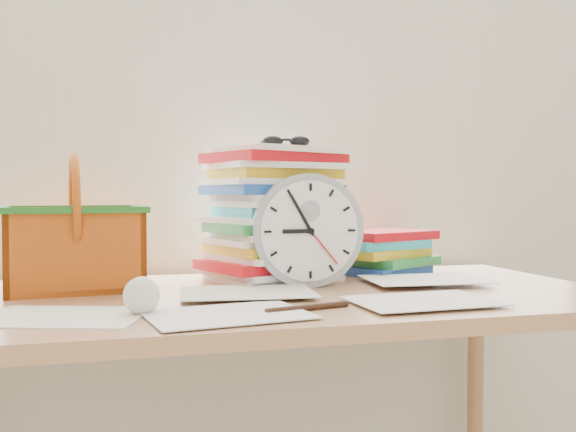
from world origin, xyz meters
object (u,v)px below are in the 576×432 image
object	(u,v)px
desk	(277,329)
paper_stack	(275,214)
basket	(75,223)
book_stack	(385,252)
clock	(307,230)

from	to	relation	value
desk	paper_stack	world-z (taller)	paper_stack
basket	desk	bearing A→B (deg)	-26.27
desk	paper_stack	distance (m)	0.31
desk	book_stack	xyz separation A→B (m)	(0.35, 0.24, 0.13)
paper_stack	book_stack	world-z (taller)	paper_stack
clock	book_stack	bearing A→B (deg)	33.33
book_stack	basket	xyz separation A→B (m)	(-0.75, -0.08, 0.09)
paper_stack	clock	size ratio (longest dim) A/B	1.27
clock	book_stack	distance (m)	0.32
clock	basket	size ratio (longest dim) A/B	0.88
paper_stack	book_stack	distance (m)	0.32
desk	clock	world-z (taller)	clock
paper_stack	book_stack	bearing A→B (deg)	7.27
clock	book_stack	xyz separation A→B (m)	(0.26, 0.17, -0.07)
clock	desk	bearing A→B (deg)	-142.81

